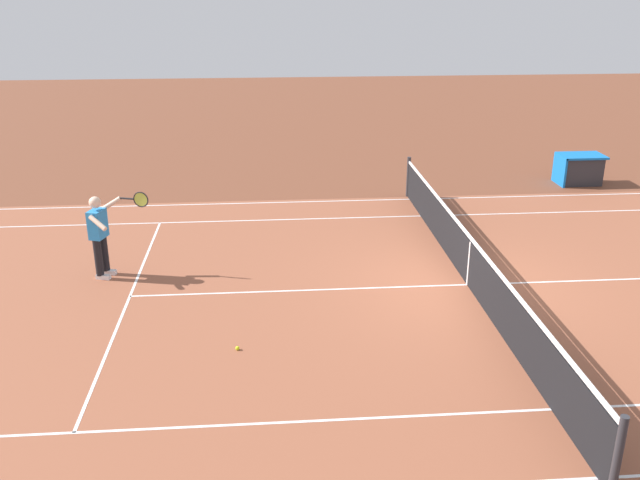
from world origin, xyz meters
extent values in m
plane|color=brown|center=(0.00, 0.00, 0.00)|extent=(60.00, 60.00, 0.00)
cube|color=#935138|center=(0.00, 0.00, 0.00)|extent=(24.20, 11.40, 0.00)
cube|color=white|center=(0.00, -5.50, 0.00)|extent=(23.80, 0.05, 0.01)
cube|color=white|center=(0.00, 5.50, 0.00)|extent=(23.80, 0.05, 0.01)
cube|color=white|center=(0.00, -4.11, 0.00)|extent=(23.80, 0.05, 0.01)
cube|color=white|center=(0.00, 4.11, 0.00)|extent=(23.80, 0.05, 0.01)
cube|color=white|center=(6.40, 0.00, 0.00)|extent=(0.05, 8.22, 0.01)
cube|color=white|center=(0.00, 0.00, 0.00)|extent=(12.80, 0.05, 0.01)
cylinder|color=#2D2D33|center=(0.00, -5.80, 0.54)|extent=(0.10, 0.10, 1.08)
cylinder|color=#2D2D33|center=(0.00, 5.80, 0.54)|extent=(0.10, 0.10, 1.08)
cube|color=black|center=(0.00, 0.00, 0.44)|extent=(0.02, 11.60, 0.88)
cube|color=white|center=(0.00, 0.00, 0.95)|extent=(0.04, 11.60, 0.06)
cube|color=white|center=(0.00, 0.00, 0.44)|extent=(0.04, 0.06, 0.88)
cylinder|color=black|center=(7.11, -0.87, 0.45)|extent=(0.15, 0.15, 0.74)
cube|color=white|center=(7.05, -0.85, 0.04)|extent=(0.30, 0.19, 0.09)
cylinder|color=black|center=(7.04, -1.10, 0.45)|extent=(0.15, 0.15, 0.74)
cube|color=white|center=(6.99, -1.08, 0.04)|extent=(0.30, 0.19, 0.09)
cube|color=#2884D1|center=(7.08, -0.98, 1.10)|extent=(0.34, 0.43, 0.56)
sphere|color=beige|center=(7.08, -0.98, 1.53)|extent=(0.23, 0.23, 0.23)
cylinder|color=beige|center=(6.99, -0.67, 1.23)|extent=(0.39, 0.31, 0.26)
cylinder|color=beige|center=(6.83, -1.20, 1.43)|extent=(0.42, 0.11, 0.30)
cylinder|color=#232326|center=(6.51, -1.17, 1.54)|extent=(0.28, 0.11, 0.04)
torus|color=#232326|center=(6.23, -1.09, 1.54)|extent=(0.31, 0.11, 0.31)
cylinder|color=#C6D84C|center=(6.23, -1.09, 1.54)|extent=(0.26, 0.08, 0.27)
sphere|color=#CCE01E|center=(4.34, 2.14, 0.03)|extent=(0.07, 0.07, 0.07)
cube|color=#2D2D33|center=(-5.14, -6.60, 0.40)|extent=(1.10, 0.70, 0.80)
cube|color=blue|center=(-5.14, -6.60, 0.82)|extent=(1.24, 0.84, 0.06)
cube|color=blue|center=(-4.54, -6.60, 0.42)|extent=(0.06, 0.84, 0.84)
camera|label=1|loc=(3.81, 11.79, 5.52)|focal=38.58mm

